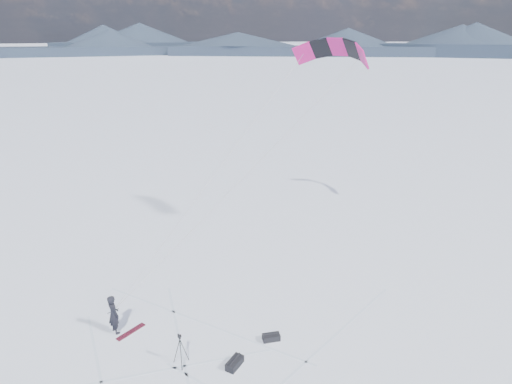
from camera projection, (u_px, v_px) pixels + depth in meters
ground at (194, 357)px, 18.39m from camera, size 1800.00×1800.00×0.00m
horizon_hills at (188, 273)px, 16.96m from camera, size 704.00×705.94×9.70m
snow_tracks at (200, 354)px, 18.57m from camera, size 17.62×10.25×0.01m
snowkiter at (116, 332)px, 19.98m from camera, size 0.58×0.78×1.96m
snowboard at (131, 332)px, 19.96m from camera, size 1.50×0.72×0.04m
tripod at (180, 346)px, 17.70m from camera, size 0.62×0.66×1.48m
gear_bag_a at (235, 363)px, 17.84m from camera, size 0.97×0.76×0.39m
gear_bag_b at (271, 337)px, 19.39m from camera, size 0.88×0.65×0.36m
power_kite at (332, 53)px, 25.44m from camera, size 16.17×5.34×11.78m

